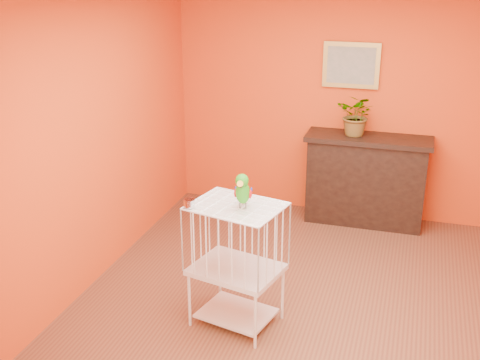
% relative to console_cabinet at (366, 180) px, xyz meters
% --- Properties ---
extents(ground, '(4.50, 4.50, 0.00)m').
position_rel_console_cabinet_xyz_m(ground, '(-0.27, -2.01, -0.51)').
color(ground, brown).
rests_on(ground, ground).
extents(room_shell, '(4.50, 4.50, 4.50)m').
position_rel_console_cabinet_xyz_m(room_shell, '(-0.27, -2.01, 1.07)').
color(room_shell, '#C53F12').
rests_on(room_shell, ground).
extents(console_cabinet, '(1.37, 0.49, 1.02)m').
position_rel_console_cabinet_xyz_m(console_cabinet, '(0.00, 0.00, 0.00)').
color(console_cabinet, black).
rests_on(console_cabinet, ground).
extents(potted_plant, '(0.53, 0.56, 0.36)m').
position_rel_console_cabinet_xyz_m(potted_plant, '(-0.14, -0.02, 0.69)').
color(potted_plant, '#26722D').
rests_on(potted_plant, console_cabinet).
extents(framed_picture, '(0.62, 0.04, 0.50)m').
position_rel_console_cabinet_xyz_m(framed_picture, '(-0.27, 0.21, 1.24)').
color(framed_picture, '#A8883C').
rests_on(framed_picture, room_shell).
extents(birdcage, '(0.78, 0.67, 1.05)m').
position_rel_console_cabinet_xyz_m(birdcage, '(-0.79, -2.36, 0.04)').
color(birdcage, silver).
rests_on(birdcage, ground).
extents(feed_cup, '(0.09, 0.09, 0.06)m').
position_rel_console_cabinet_xyz_m(feed_cup, '(-1.13, -2.50, 0.58)').
color(feed_cup, silver).
rests_on(feed_cup, birdcage).
extents(parrot, '(0.14, 0.26, 0.29)m').
position_rel_console_cabinet_xyz_m(parrot, '(-0.73, -2.39, 0.69)').
color(parrot, '#59544C').
rests_on(parrot, birdcage).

